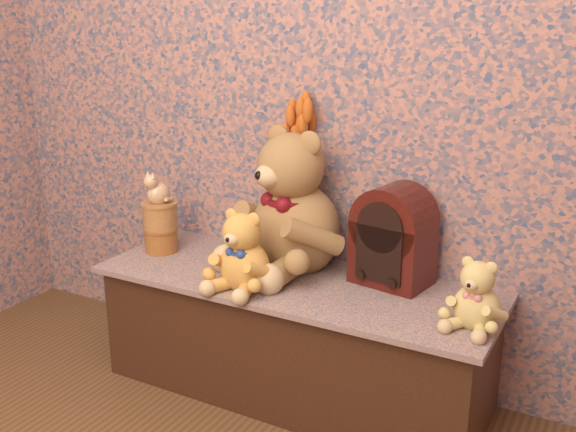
{
  "coord_description": "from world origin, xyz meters",
  "views": [
    {
      "loc": [
        1.0,
        -0.62,
        1.3
      ],
      "look_at": [
        0.0,
        1.2,
        0.67
      ],
      "focal_mm": 41.3,
      "sensor_mm": 36.0,
      "label": 1
    }
  ],
  "objects_px": {
    "ceramic_vase": "(298,230)",
    "teddy_medium": "(244,246)",
    "cathedral_radio": "(393,235)",
    "teddy_large": "(296,193)",
    "cat_figurine": "(158,187)",
    "teddy_small": "(478,290)",
    "biscuit_tin_lower": "(161,240)"
  },
  "relations": [
    {
      "from": "teddy_small",
      "to": "cathedral_radio",
      "type": "bearing_deg",
      "value": 159.6
    },
    {
      "from": "teddy_small",
      "to": "cathedral_radio",
      "type": "distance_m",
      "value": 0.39
    },
    {
      "from": "teddy_small",
      "to": "cathedral_radio",
      "type": "relative_size",
      "value": 0.66
    },
    {
      "from": "teddy_medium",
      "to": "biscuit_tin_lower",
      "type": "distance_m",
      "value": 0.5
    },
    {
      "from": "teddy_medium",
      "to": "teddy_small",
      "type": "bearing_deg",
      "value": 9.52
    },
    {
      "from": "teddy_large",
      "to": "teddy_small",
      "type": "xyz_separation_m",
      "value": [
        0.69,
        -0.18,
        -0.16
      ]
    },
    {
      "from": "cathedral_radio",
      "to": "ceramic_vase",
      "type": "xyz_separation_m",
      "value": [
        -0.4,
        0.07,
        -0.07
      ]
    },
    {
      "from": "teddy_small",
      "to": "biscuit_tin_lower",
      "type": "relative_size",
      "value": 1.79
    },
    {
      "from": "teddy_large",
      "to": "cathedral_radio",
      "type": "distance_m",
      "value": 0.37
    },
    {
      "from": "cat_figurine",
      "to": "ceramic_vase",
      "type": "bearing_deg",
      "value": 37.88
    },
    {
      "from": "teddy_medium",
      "to": "ceramic_vase",
      "type": "bearing_deg",
      "value": 90.86
    },
    {
      "from": "teddy_medium",
      "to": "biscuit_tin_lower",
      "type": "bearing_deg",
      "value": 166.47
    },
    {
      "from": "teddy_medium",
      "to": "cathedral_radio",
      "type": "height_order",
      "value": "cathedral_radio"
    },
    {
      "from": "teddy_large",
      "to": "cat_figurine",
      "type": "bearing_deg",
      "value": -146.11
    },
    {
      "from": "cat_figurine",
      "to": "teddy_large",
      "type": "bearing_deg",
      "value": 27.63
    },
    {
      "from": "teddy_large",
      "to": "ceramic_vase",
      "type": "distance_m",
      "value": 0.19
    },
    {
      "from": "cathedral_radio",
      "to": "cat_figurine",
      "type": "height_order",
      "value": "cathedral_radio"
    },
    {
      "from": "cathedral_radio",
      "to": "teddy_large",
      "type": "bearing_deg",
      "value": -167.39
    },
    {
      "from": "teddy_small",
      "to": "ceramic_vase",
      "type": "height_order",
      "value": "teddy_small"
    },
    {
      "from": "ceramic_vase",
      "to": "teddy_medium",
      "type": "bearing_deg",
      "value": -92.75
    },
    {
      "from": "teddy_large",
      "to": "biscuit_tin_lower",
      "type": "bearing_deg",
      "value": -146.11
    },
    {
      "from": "ceramic_vase",
      "to": "biscuit_tin_lower",
      "type": "height_order",
      "value": "ceramic_vase"
    },
    {
      "from": "ceramic_vase",
      "to": "biscuit_tin_lower",
      "type": "distance_m",
      "value": 0.53
    },
    {
      "from": "cathedral_radio",
      "to": "teddy_small",
      "type": "bearing_deg",
      "value": -21.37
    },
    {
      "from": "teddy_large",
      "to": "teddy_medium",
      "type": "bearing_deg",
      "value": -80.16
    },
    {
      "from": "teddy_large",
      "to": "cat_figurine",
      "type": "height_order",
      "value": "teddy_large"
    },
    {
      "from": "cathedral_radio",
      "to": "ceramic_vase",
      "type": "relative_size",
      "value": 1.62
    },
    {
      "from": "teddy_small",
      "to": "teddy_medium",
      "type": "bearing_deg",
      "value": -163.51
    },
    {
      "from": "cathedral_radio",
      "to": "biscuit_tin_lower",
      "type": "height_order",
      "value": "cathedral_radio"
    },
    {
      "from": "biscuit_tin_lower",
      "to": "cat_figurine",
      "type": "height_order",
      "value": "cat_figurine"
    },
    {
      "from": "cathedral_radio",
      "to": "biscuit_tin_lower",
      "type": "xyz_separation_m",
      "value": [
        -0.89,
        -0.13,
        -0.12
      ]
    },
    {
      "from": "teddy_small",
      "to": "biscuit_tin_lower",
      "type": "bearing_deg",
      "value": -172.64
    }
  ]
}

